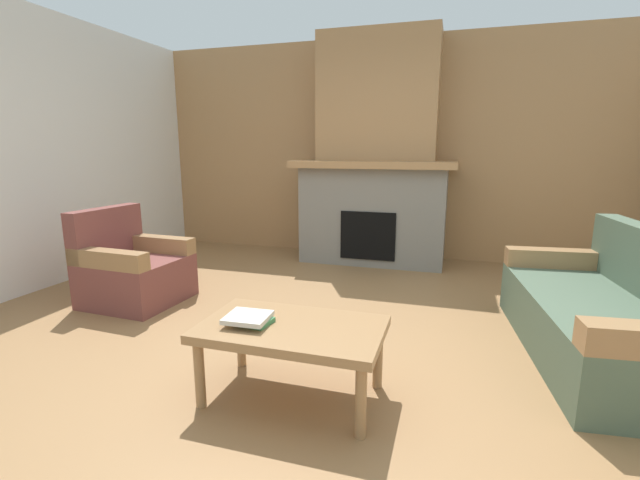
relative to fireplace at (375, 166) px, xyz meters
name	(u,v)px	position (x,y,z in m)	size (l,w,h in m)	color
ground	(305,350)	(0.00, -2.62, -1.16)	(9.00, 9.00, 0.00)	olive
wall_back_wood_panel	(381,150)	(0.00, 0.38, 0.19)	(6.00, 0.12, 2.70)	#A87A4C
fireplace	(375,166)	(0.00, 0.00, 0.00)	(1.90, 0.82, 2.70)	gray
couch	(607,317)	(1.95, -2.14, -0.88)	(1.03, 1.88, 0.85)	#4C604C
armchair	(132,270)	(-1.82, -2.14, -0.87)	(0.80, 0.80, 0.85)	brown
coffee_table	(292,334)	(0.12, -3.20, -0.79)	(1.00, 0.60, 0.43)	#997047
book_stack_near_edge	(250,319)	(-0.10, -3.25, -0.70)	(0.25, 0.23, 0.05)	#3D7F4C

